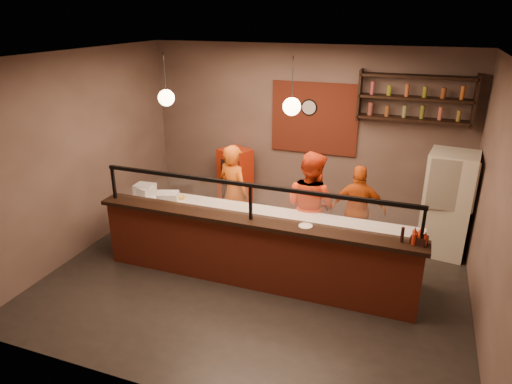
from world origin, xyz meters
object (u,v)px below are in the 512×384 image
at_px(red_cooler, 235,180).
at_px(cook_right, 358,210).
at_px(wall_clock, 309,107).
at_px(pepper_mill, 402,235).
at_px(cook_left, 234,194).
at_px(cook_mid, 310,206).
at_px(condiment_caddy, 419,240).
at_px(fridge, 447,204).
at_px(pizza_dough, 237,208).

bearing_deg(red_cooler, cook_right, 3.88).
xyz_separation_m(wall_clock, pepper_mill, (1.90, -2.73, -0.94)).
height_order(cook_left, cook_mid, cook_mid).
xyz_separation_m(cook_left, condiment_caddy, (2.99, -1.21, 0.26)).
height_order(wall_clock, red_cooler, wall_clock).
bearing_deg(fridge, cook_mid, -148.59).
relative_size(cook_left, pepper_mill, 8.79).
bearing_deg(pizza_dough, red_cooler, 113.18).
height_order(cook_right, pizza_dough, cook_right).
xyz_separation_m(cook_right, pepper_mill, (0.73, -1.49, 0.41)).
bearing_deg(pepper_mill, cook_mid, 142.85).
relative_size(wall_clock, condiment_caddy, 1.62).
relative_size(pizza_dough, pepper_mill, 2.54).
distance_m(cook_right, red_cooler, 2.69).
bearing_deg(pepper_mill, wall_clock, 124.77).
distance_m(cook_mid, pizza_dough, 1.15).
distance_m(fridge, pepper_mill, 2.10).
bearing_deg(pepper_mill, cook_left, 156.08).
bearing_deg(pepper_mill, fridge, 73.13).
distance_m(cook_left, red_cooler, 1.30).
bearing_deg(pizza_dough, wall_clock, 75.36).
height_order(wall_clock, pizza_dough, wall_clock).
distance_m(cook_left, cook_mid, 1.37).
xyz_separation_m(cook_mid, condiment_caddy, (1.62, -1.05, 0.22)).
height_order(cook_right, condiment_caddy, cook_right).
distance_m(cook_left, condiment_caddy, 3.23).
height_order(wall_clock, cook_right, wall_clock).
relative_size(condiment_caddy, pepper_mill, 0.96).
distance_m(cook_right, pizza_dough, 1.96).
relative_size(wall_clock, cook_right, 0.20).
bearing_deg(cook_right, pizza_dough, 20.02).
xyz_separation_m(cook_right, fridge, (1.33, 0.50, 0.10)).
xyz_separation_m(pizza_dough, pepper_mill, (2.46, -0.58, 0.25)).
xyz_separation_m(fridge, pizza_dough, (-3.06, -1.40, 0.05)).
bearing_deg(red_cooler, wall_clock, 37.20).
xyz_separation_m(cook_right, red_cooler, (-2.52, 0.94, -0.12)).
relative_size(cook_mid, pizza_dough, 3.61).
height_order(fridge, red_cooler, fridge).
height_order(pizza_dough, condiment_caddy, condiment_caddy).
bearing_deg(cook_right, condiment_caddy, 114.89).
height_order(cook_left, cook_right, cook_left).
distance_m(cook_left, cook_right, 2.07).
xyz_separation_m(cook_left, fridge, (3.39, 0.75, 0.00)).
height_order(cook_mid, cook_right, cook_mid).
relative_size(wall_clock, pizza_dough, 0.61).
xyz_separation_m(cook_mid, fridge, (2.02, 0.91, -0.03)).
relative_size(cook_mid, red_cooler, 1.42).
relative_size(cook_left, fridge, 1.00).
height_order(cook_left, pepper_mill, cook_left).
xyz_separation_m(wall_clock, pizza_dough, (-0.56, -2.15, -1.19)).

